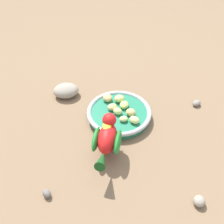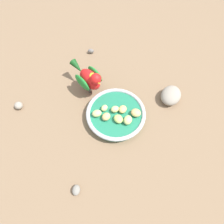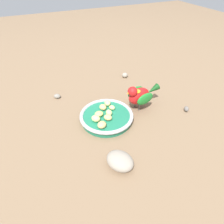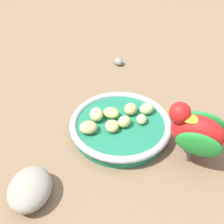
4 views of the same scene
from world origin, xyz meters
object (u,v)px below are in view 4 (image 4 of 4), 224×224
(apple_piece_5, at_px, (130,109))
(apple_piece_6, at_px, (96,114))
(apple_piece_1, at_px, (142,119))
(rock_large, at_px, (30,189))
(apple_piece_3, at_px, (112,126))
(apple_piece_0, at_px, (124,122))
(apple_piece_7, at_px, (147,109))
(pebble_2, at_px, (119,62))
(apple_piece_2, at_px, (112,112))
(apple_piece_4, at_px, (88,127))
(parrot, at_px, (200,131))
(feeding_bowl, at_px, (120,126))

(apple_piece_5, bearing_deg, apple_piece_6, -42.74)
(apple_piece_1, bearing_deg, rock_large, -18.46)
(apple_piece_3, distance_m, apple_piece_5, 0.07)
(apple_piece_1, relative_size, apple_piece_3, 0.82)
(apple_piece_0, relative_size, apple_piece_3, 0.92)
(apple_piece_1, bearing_deg, apple_piece_7, -170.76)
(apple_piece_3, xyz_separation_m, apple_piece_5, (-0.07, 0.01, 0.00))
(pebble_2, bearing_deg, apple_piece_2, 28.27)
(rock_large, bearing_deg, apple_piece_4, 178.46)
(apple_piece_0, relative_size, parrot, 0.17)
(feeding_bowl, xyz_separation_m, apple_piece_6, (0.02, -0.05, 0.02))
(apple_piece_3, bearing_deg, parrot, 104.56)
(apple_piece_4, relative_size, apple_piece_5, 1.14)
(apple_piece_3, distance_m, pebble_2, 0.30)
(apple_piece_6, relative_size, pebble_2, 1.14)
(feeding_bowl, height_order, apple_piece_5, apple_piece_5)
(apple_piece_1, xyz_separation_m, apple_piece_7, (-0.03, -0.01, 0.00))
(apple_piece_4, bearing_deg, apple_piece_7, 148.36)
(feeding_bowl, distance_m, apple_piece_7, 0.07)
(apple_piece_0, height_order, pebble_2, apple_piece_0)
(feeding_bowl, height_order, apple_piece_0, apple_piece_0)
(apple_piece_2, xyz_separation_m, rock_large, (0.23, -0.02, -0.01))
(apple_piece_0, xyz_separation_m, apple_piece_1, (-0.03, 0.03, -0.00))
(apple_piece_0, distance_m, pebble_2, 0.29)
(apple_piece_6, bearing_deg, apple_piece_5, 137.26)
(apple_piece_2, xyz_separation_m, apple_piece_4, (0.07, -0.01, 0.00))
(apple_piece_5, xyz_separation_m, parrot, (0.02, 0.16, 0.03))
(feeding_bowl, height_order, apple_piece_7, apple_piece_7)
(apple_piece_1, bearing_deg, apple_piece_2, -78.71)
(apple_piece_6, bearing_deg, feeding_bowl, 107.41)
(apple_piece_1, xyz_separation_m, apple_piece_2, (0.01, -0.06, 0.00))
(apple_piece_0, bearing_deg, apple_piece_6, -77.06)
(feeding_bowl, xyz_separation_m, apple_piece_4, (0.06, -0.04, 0.02))
(apple_piece_7, bearing_deg, apple_piece_6, -46.51)
(rock_large, bearing_deg, apple_piece_0, 165.48)
(pebble_2, bearing_deg, apple_piece_7, 45.19)
(apple_piece_5, bearing_deg, rock_large, -10.36)
(apple_piece_5, bearing_deg, apple_piece_1, 68.24)
(apple_piece_3, relative_size, rock_large, 0.35)
(apple_piece_4, height_order, rock_large, apple_piece_4)
(apple_piece_2, distance_m, apple_piece_5, 0.04)
(apple_piece_1, relative_size, apple_piece_6, 0.74)
(apple_piece_0, bearing_deg, apple_piece_4, -43.70)
(parrot, xyz_separation_m, rock_large, (0.24, -0.20, -0.05))
(apple_piece_2, height_order, apple_piece_7, apple_piece_7)
(apple_piece_2, height_order, apple_piece_5, apple_piece_5)
(apple_piece_4, relative_size, pebble_2, 1.15)
(apple_piece_1, height_order, apple_piece_3, apple_piece_3)
(parrot, distance_m, rock_large, 0.31)
(feeding_bowl, bearing_deg, apple_piece_0, 78.52)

